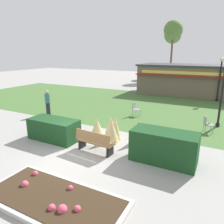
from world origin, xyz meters
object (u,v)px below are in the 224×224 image
food_kiosk (193,80)px  tree_right_bg (173,31)px  trash_bin (47,125)px  parked_car_center_slot (189,79)px  lamppost_mid (223,85)px  cafe_chair_west (135,108)px  park_bench (95,142)px  parked_car_west_slot (153,77)px  tree_left_bg (173,36)px  lamppost_far (220,74)px  cafe_chair_east (207,123)px  person_strolling (48,103)px

food_kiosk → tree_right_bg: 13.62m
trash_bin → parked_car_center_slot: parked_car_center_slot is taller
lamppost_mid → trash_bin: bearing=-146.4°
cafe_chair_west → tree_right_bg: bearing=97.0°
park_bench → trash_bin: size_ratio=2.04×
parked_car_west_slot → tree_left_bg: tree_left_bg is taller
lamppost_far → food_kiosk: 3.51m
parked_car_center_slot → tree_left_bg: bearing=119.2°
food_kiosk → tree_right_bg: (-4.89, 11.30, 5.81)m
tree_right_bg → cafe_chair_west: bearing=-83.0°
food_kiosk → parked_car_west_slot: (-6.56, 7.69, -0.86)m
lamppost_mid → cafe_chair_east: lamppost_mid is taller
lamppost_far → cafe_chair_west: size_ratio=4.21×
trash_bin → person_strolling: person_strolling is taller
cafe_chair_west → tree_left_bg: bearing=98.1°
food_kiosk → person_strolling: food_kiosk is taller
food_kiosk → person_strolling: bearing=-121.1°
lamppost_far → food_kiosk: bearing=134.9°
tree_right_bg → food_kiosk: bearing=-66.6°
parked_car_west_slot → food_kiosk: bearing=-49.5°
trash_bin → person_strolling: 3.50m
lamppost_mid → trash_bin: size_ratio=4.42×
lamppost_far → cafe_chair_east: lamppost_far is taller
lamppost_far → trash_bin: 14.93m
cafe_chair_east → tree_right_bg: bearing=107.6°
park_bench → person_strolling: 6.71m
parked_car_west_slot → tree_right_bg: bearing=65.1°
trash_bin → park_bench: bearing=-12.5°
tree_left_bg → trash_bin: bearing=-88.8°
cafe_chair_east → cafe_chair_west: bearing=165.7°
lamppost_far → tree_left_bg: size_ratio=0.45×
park_bench → lamppost_far: size_ratio=0.46×
trash_bin → tree_right_bg: size_ratio=0.10×
park_bench → lamppost_mid: lamppost_mid is taller
lamppost_far → tree_left_bg: tree_left_bg is taller
park_bench → parked_car_west_slot: size_ratio=0.40×
food_kiosk → cafe_chair_west: food_kiosk is taller
food_kiosk → tree_right_bg: bearing=113.4°
person_strolling → tree_left_bg: size_ratio=0.20×
park_bench → tree_left_bg: (-4.12, 31.48, 6.43)m
cafe_chair_west → parked_car_west_slot: parked_car_west_slot is taller
cafe_chair_west → person_strolling: bearing=-154.6°
tree_right_bg → person_strolling: bearing=-96.4°
lamppost_mid → parked_car_center_slot: size_ratio=0.86×
food_kiosk → park_bench: bearing=-96.3°
park_bench → person_strolling: person_strolling is taller
parked_car_center_slot → cafe_chair_east: bearing=-78.9°
park_bench → cafe_chair_west: (-0.50, 5.86, 0.05)m
person_strolling → park_bench: bearing=51.4°
lamppost_far → trash_bin: bearing=-121.0°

